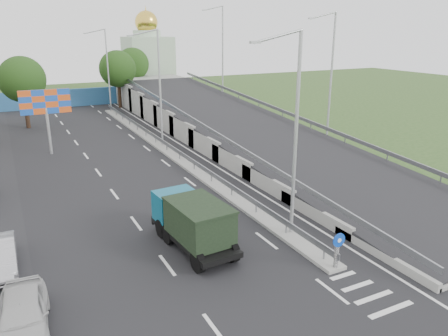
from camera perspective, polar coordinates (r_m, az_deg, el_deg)
ground at (r=19.19m, az=18.73°, el=-15.63°), size 160.00×160.00×0.00m
road_surface at (r=33.69m, az=-9.93°, el=-0.25°), size 26.00×90.00×0.04m
median at (r=38.19m, az=-7.45°, el=2.17°), size 1.00×44.00×0.20m
overpass_ramp at (r=40.82m, az=2.45°, el=5.71°), size 10.00×50.00×3.50m
median_guardrail at (r=38.03m, az=-7.49°, el=3.12°), size 0.09×44.00×0.71m
sign_bollard at (r=19.99m, az=14.57°, el=-10.36°), size 0.64×0.23×1.67m
lamp_post_near at (r=21.23m, az=9.01°, el=5.42°), size 2.74×0.18×10.08m
lamp_post_mid at (r=39.00m, az=-8.65°, el=11.00°), size 2.74×0.18×10.08m
lamp_post_far at (r=58.24m, az=-15.14°, el=12.78°), size 2.74×0.18×10.08m
blue_wall at (r=63.93m, az=-19.61°, el=8.60°), size 30.00×0.50×2.40m
church at (r=74.31m, az=-9.86°, el=13.69°), size 7.00×7.00×13.80m
billboard at (r=39.36m, az=-22.27°, el=7.57°), size 4.00×0.24×5.50m
tree_left_mid at (r=51.06m, az=-24.87°, el=10.44°), size 4.80×4.80×7.60m
tree_median_far at (r=60.65m, az=-13.73°, el=12.46°), size 4.80×4.80×7.60m
tree_ramp_far at (r=68.40m, az=-11.84°, el=13.14°), size 4.80×4.80×7.60m
dump_truck at (r=21.34m, az=-4.16°, el=-6.86°), size 2.54×5.85×2.52m
parked_car_a at (r=17.52m, az=-24.81°, el=-17.06°), size 2.06×4.42×1.46m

